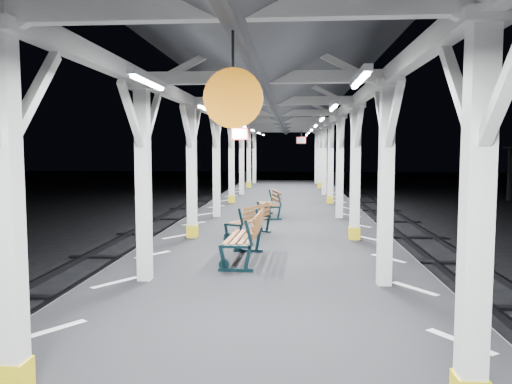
# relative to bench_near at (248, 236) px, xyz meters

# --- Properties ---
(ground) EXTENTS (120.00, 120.00, 0.00)m
(ground) POSITION_rel_bench_near_xyz_m (0.39, 0.47, -1.52)
(ground) COLOR black
(ground) RESTS_ON ground
(platform) EXTENTS (6.00, 50.00, 1.00)m
(platform) POSITION_rel_bench_near_xyz_m (0.39, 0.47, -1.02)
(platform) COLOR black
(platform) RESTS_ON ground
(hazard_stripes_left) EXTENTS (1.00, 48.00, 0.01)m
(hazard_stripes_left) POSITION_rel_bench_near_xyz_m (-2.06, 0.47, -0.51)
(hazard_stripes_left) COLOR silver
(hazard_stripes_left) RESTS_ON platform
(hazard_stripes_right) EXTENTS (1.00, 48.00, 0.01)m
(hazard_stripes_right) POSITION_rel_bench_near_xyz_m (2.84, 0.47, -0.51)
(hazard_stripes_right) COLOR silver
(hazard_stripes_right) RESTS_ON platform
(track_left) EXTENTS (2.20, 60.00, 0.16)m
(track_left) POSITION_rel_bench_near_xyz_m (-4.61, 0.47, -1.44)
(track_left) COLOR #2D2D33
(track_left) RESTS_ON ground
(canopy) EXTENTS (5.40, 49.00, 4.65)m
(canopy) POSITION_rel_bench_near_xyz_m (0.39, 0.45, 3.04)
(canopy) COLOR silver
(canopy) RESTS_ON platform
(bench_near) EXTENTS (0.74, 1.81, 0.97)m
(bench_near) POSITION_rel_bench_near_xyz_m (0.00, 0.00, 0.00)
(bench_near) COLOR black
(bench_near) RESTS_ON platform
(bench_mid) EXTENTS (1.11, 1.59, 0.81)m
(bench_mid) POSITION_rel_bench_near_xyz_m (-0.16, 2.78, -0.08)
(bench_mid) COLOR black
(bench_mid) RESTS_ON platform
(bench_far) EXTENTS (0.91, 1.66, 0.85)m
(bench_far) POSITION_rel_bench_near_xyz_m (0.18, 6.51, -0.06)
(bench_far) COLOR black
(bench_far) RESTS_ON platform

